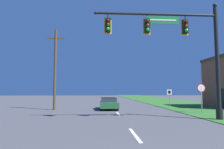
{
  "coord_description": "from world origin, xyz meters",
  "views": [
    {
      "loc": [
        -1.52,
        -2.84,
        1.93
      ],
      "look_at": [
        0.0,
        22.63,
        4.01
      ],
      "focal_mm": 32.0,
      "sensor_mm": 36.0,
      "label": 1
    }
  ],
  "objects_px": {
    "stop_sign": "(201,91)",
    "route_sign_post": "(169,94)",
    "utility_pole_near": "(55,68)",
    "signal_mast": "(184,46)",
    "car_ahead": "(109,103)"
  },
  "relations": [
    {
      "from": "stop_sign",
      "to": "route_sign_post",
      "type": "distance_m",
      "value": 6.33
    },
    {
      "from": "stop_sign",
      "to": "utility_pole_near",
      "type": "distance_m",
      "value": 14.04
    },
    {
      "from": "signal_mast",
      "to": "utility_pole_near",
      "type": "relative_size",
      "value": 1.04
    },
    {
      "from": "car_ahead",
      "to": "route_sign_post",
      "type": "bearing_deg",
      "value": 15.05
    },
    {
      "from": "stop_sign",
      "to": "utility_pole_near",
      "type": "relative_size",
      "value": 0.3
    },
    {
      "from": "car_ahead",
      "to": "route_sign_post",
      "type": "relative_size",
      "value": 2.12
    },
    {
      "from": "signal_mast",
      "to": "utility_pole_near",
      "type": "distance_m",
      "value": 12.79
    },
    {
      "from": "route_sign_post",
      "to": "stop_sign",
      "type": "bearing_deg",
      "value": -84.75
    },
    {
      "from": "car_ahead",
      "to": "utility_pole_near",
      "type": "distance_m",
      "value": 6.64
    },
    {
      "from": "stop_sign",
      "to": "utility_pole_near",
      "type": "xyz_separation_m",
      "value": [
        -13.29,
        3.81,
        2.41
      ]
    },
    {
      "from": "stop_sign",
      "to": "route_sign_post",
      "type": "xyz_separation_m",
      "value": [
        -0.58,
        6.29,
        -0.34
      ]
    },
    {
      "from": "signal_mast",
      "to": "route_sign_post",
      "type": "relative_size",
      "value": 4.22
    },
    {
      "from": "car_ahead",
      "to": "route_sign_post",
      "type": "distance_m",
      "value": 7.52
    },
    {
      "from": "car_ahead",
      "to": "stop_sign",
      "type": "distance_m",
      "value": 9.01
    },
    {
      "from": "utility_pole_near",
      "to": "stop_sign",
      "type": "bearing_deg",
      "value": -15.98
    }
  ]
}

